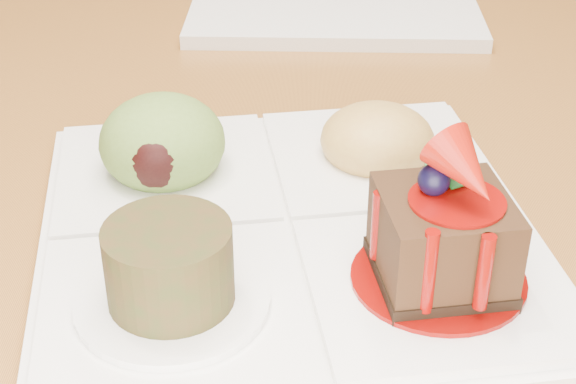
{
  "coord_description": "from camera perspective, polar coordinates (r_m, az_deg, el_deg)",
  "views": [
    {
      "loc": [
        0.07,
        -1.09,
        1.03
      ],
      "look_at": [
        0.06,
        -0.7,
        0.79
      ],
      "focal_mm": 55.0,
      "sensor_mm": 36.0,
      "label": 1
    }
  ],
  "objects": [
    {
      "name": "ground",
      "position": [
        1.5,
        -1.92,
        -11.5
      ],
      "size": [
        6.0,
        6.0,
        0.0
      ],
      "primitive_type": "plane",
      "color": "brown"
    },
    {
      "name": "sampler_plate",
      "position": [
        0.48,
        -0.32,
        -1.24
      ],
      "size": [
        0.31,
        0.31,
        0.1
      ],
      "rotation": [
        0.0,
        0.0,
        0.17
      ],
      "color": "white",
      "rests_on": "dining_table"
    }
  ]
}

